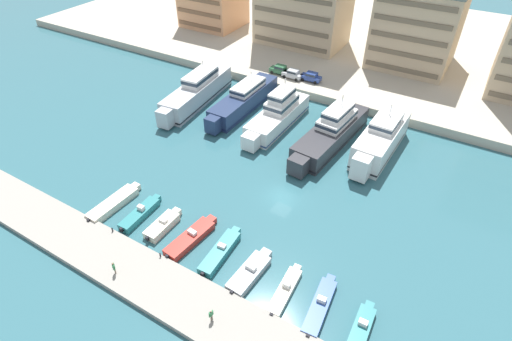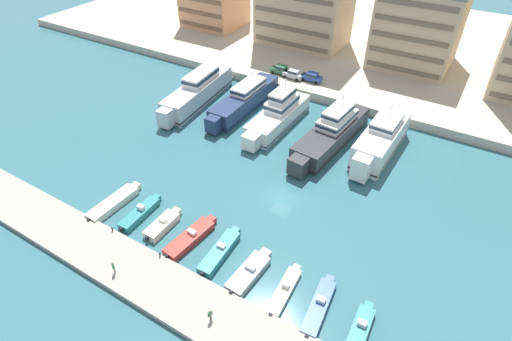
{
  "view_description": "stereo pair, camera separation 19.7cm",
  "coord_description": "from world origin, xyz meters",
  "views": [
    {
      "loc": [
        17.77,
        -36.91,
        37.44
      ],
      "look_at": [
        -4.45,
        0.45,
        2.5
      ],
      "focal_mm": 28.0,
      "sensor_mm": 36.0,
      "label": 1
    },
    {
      "loc": [
        17.94,
        -36.81,
        37.44
      ],
      "look_at": [
        -4.45,
        0.45,
        2.5
      ],
      "focal_mm": 28.0,
      "sensor_mm": 36.0,
      "label": 2
    }
  ],
  "objects": [
    {
      "name": "car_blue_mid_left",
      "position": [
        -10.18,
        31.37,
        2.62
      ],
      "size": [
        4.11,
        1.95,
        1.8
      ],
      "color": "#28428E",
      "rests_on": "quay_promenade"
    },
    {
      "name": "motorboat_teal_left",
      "position": [
        -14.15,
        -12.78,
        0.5
      ],
      "size": [
        1.9,
        7.29,
        1.54
      ],
      "color": "teal",
      "rests_on": "ground"
    },
    {
      "name": "motorboat_teal_center",
      "position": [
        -1.51,
        -12.68,
        0.51
      ],
      "size": [
        2.17,
        8.01,
        1.36
      ],
      "color": "teal",
      "rests_on": "ground"
    },
    {
      "name": "quay_promenade",
      "position": [
        0.0,
        62.01,
        0.82
      ],
      "size": [
        180.0,
        70.0,
        1.64
      ],
      "primitive_type": "cube",
      "color": "#BCB29E",
      "rests_on": "ground"
    },
    {
      "name": "pedestrian_mid_deck",
      "position": [
        -9.73,
        -21.28,
        1.71
      ],
      "size": [
        0.54,
        0.47,
        1.72
      ],
      "color": "#7A6B56",
      "rests_on": "pier_dock"
    },
    {
      "name": "apartment_block_mid_left",
      "position": [
        4.38,
        50.35,
        9.71
      ],
      "size": [
        15.94,
        16.29,
        18.03
      ],
      "color": "#C6AD89",
      "rests_on": "quay_promenade"
    },
    {
      "name": "yacht_white_mid_left",
      "position": [
        -9.37,
        16.01,
        2.14
      ],
      "size": [
        4.79,
        18.47,
        7.86
      ],
      "color": "white",
      "rests_on": "ground"
    },
    {
      "name": "car_silver_left",
      "position": [
        -13.88,
        30.65,
        2.62
      ],
      "size": [
        4.16,
        2.05,
        1.8
      ],
      "color": "#B7BCC1",
      "rests_on": "quay_promenade"
    },
    {
      "name": "motorboat_red_center_left",
      "position": [
        -5.88,
        -12.73,
        0.49
      ],
      "size": [
        2.81,
        8.24,
        1.39
      ],
      "color": "red",
      "rests_on": "ground"
    },
    {
      "name": "car_green_far_left",
      "position": [
        -17.04,
        31.17,
        2.62
      ],
      "size": [
        4.11,
        1.94,
        1.8
      ],
      "color": "#2D6642",
      "rests_on": "quay_promenade"
    },
    {
      "name": "yacht_charcoal_center_left",
      "position": [
        0.66,
        15.53,
        2.12
      ],
      "size": [
        6.5,
        21.53,
        7.67
      ],
      "color": "#333338",
      "rests_on": "ground"
    },
    {
      "name": "motorboat_cream_mid_left",
      "position": [
        -10.2,
        -12.88,
        0.53
      ],
      "size": [
        1.94,
        6.04,
        1.4
      ],
      "color": "beige",
      "rests_on": "ground"
    },
    {
      "name": "motorboat_cream_far_left",
      "position": [
        -18.54,
        -13.18,
        0.5
      ],
      "size": [
        2.33,
        8.68,
        1.01
      ],
      "color": "beige",
      "rests_on": "ground"
    },
    {
      "name": "motorboat_teal_far_right",
      "position": [
        16.02,
        -13.52,
        0.47
      ],
      "size": [
        1.87,
        6.36,
        1.4
      ],
      "color": "teal",
      "rests_on": "ground"
    },
    {
      "name": "yacht_navy_left",
      "position": [
        -17.42,
        17.86,
        1.85
      ],
      "size": [
        4.16,
        20.7,
        6.29
      ],
      "color": "navy",
      "rests_on": "ground"
    },
    {
      "name": "pier_dock",
      "position": [
        0.0,
        -19.9,
        0.34
      ],
      "size": [
        120.0,
        6.35,
        0.69
      ],
      "primitive_type": "cube",
      "color": "#9E998E",
      "rests_on": "ground"
    },
    {
      "name": "ground_plane",
      "position": [
        0.0,
        0.0,
        0.0
      ],
      "size": [
        400.0,
        400.0,
        0.0
      ],
      "primitive_type": "plane",
      "color": "#336670"
    },
    {
      "name": "bollard_west",
      "position": [
        -14.72,
        -16.98,
        1.01
      ],
      "size": [
        0.2,
        0.2,
        0.61
      ],
      "color": "#2D2D33",
      "rests_on": "pier_dock"
    },
    {
      "name": "motorboat_grey_center_right",
      "position": [
        3.0,
        -13.41,
        0.48
      ],
      "size": [
        2.57,
        7.26,
        1.37
      ],
      "color": "#9EA3A8",
      "rests_on": "ground"
    },
    {
      "name": "yacht_white_center",
      "position": [
        8.16,
        17.06,
        2.4
      ],
      "size": [
        5.14,
        17.86,
        7.44
      ],
      "color": "white",
      "rests_on": "ground"
    },
    {
      "name": "pedestrian_near_edge",
      "position": [
        2.8,
        -20.43,
        1.63
      ],
      "size": [
        0.27,
        0.61,
        1.59
      ],
      "color": "#7A6B56",
      "rests_on": "pier_dock"
    },
    {
      "name": "yacht_silver_far_left",
      "position": [
        -26.31,
        15.51,
        2.19
      ],
      "size": [
        6.03,
        21.77,
        7.15
      ],
      "color": "silver",
      "rests_on": "ground"
    },
    {
      "name": "motorboat_blue_right",
      "position": [
        11.47,
        -13.26,
        0.43
      ],
      "size": [
        2.33,
        8.05,
        1.33
      ],
      "color": "#33569E",
      "rests_on": "ground"
    },
    {
      "name": "bollard_west_mid",
      "position": [
        -6.98,
        -16.98,
        1.01
      ],
      "size": [
        0.2,
        0.2,
        0.61
      ],
      "color": "#2D2D33",
      "rests_on": "pier_dock"
    },
    {
      "name": "motorboat_cream_mid_right",
      "position": [
        7.48,
        -13.43,
        0.39
      ],
      "size": [
        1.87,
        7.24,
        1.31
      ],
      "color": "beige",
      "rests_on": "ground"
    }
  ]
}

